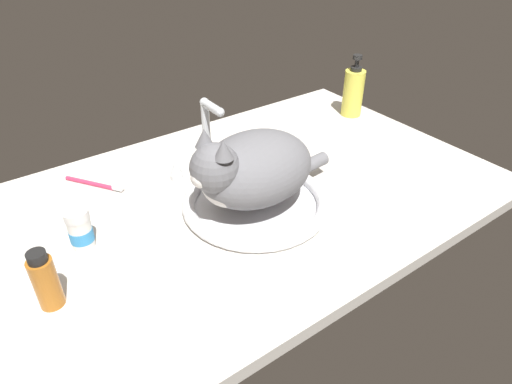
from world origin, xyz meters
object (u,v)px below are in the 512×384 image
object	(u,v)px
amber_bottle	(45,281)
cat	(250,169)
soap_pump_bottle	(353,92)
sink_basin	(256,202)
faucet	(208,144)
toothbrush	(96,184)
pill_bottle	(80,230)

from	to	relation	value
amber_bottle	cat	bearing A→B (deg)	3.20
amber_bottle	soap_pump_bottle	xyz separation A→B (cm)	(97.58, 25.28, 2.00)
soap_pump_bottle	amber_bottle	bearing A→B (deg)	-165.47
sink_basin	amber_bottle	bearing A→B (deg)	-176.74
sink_basin	cat	size ratio (longest dim) A/B	0.87
cat	soap_pump_bottle	bearing A→B (deg)	22.76
faucet	cat	distance (cm)	20.38
cat	soap_pump_bottle	world-z (taller)	cat
cat	amber_bottle	xyz separation A→B (cm)	(-43.06, -2.41, -5.15)
faucet	cat	size ratio (longest dim) A/B	0.56
sink_basin	toothbrush	distance (cm)	39.13
soap_pump_bottle	faucet	bearing A→B (deg)	-176.94
sink_basin	faucet	xyz separation A→B (cm)	(0.00, 19.91, 6.06)
sink_basin	pill_bottle	xyz separation A→B (cm)	(-35.47, 9.39, 2.71)
cat	pill_bottle	xyz separation A→B (cm)	(-33.79, 9.53, -6.60)
cat	amber_bottle	distance (cm)	43.43
amber_bottle	toothbrush	bearing A→B (deg)	59.56
faucet	soap_pump_bottle	size ratio (longest dim) A/B	1.13
cat	toothbrush	bearing A→B (deg)	129.88
amber_bottle	toothbrush	xyz separation A→B (cm)	(18.61, 31.67, -4.78)
faucet	toothbrush	xyz separation A→B (cm)	(-26.13, 9.21, -6.68)
sink_basin	toothbrush	world-z (taller)	sink_basin
pill_bottle	sink_basin	bearing A→B (deg)	-14.83
pill_bottle	amber_bottle	world-z (taller)	amber_bottle
faucet	cat	world-z (taller)	cat
toothbrush	amber_bottle	bearing A→B (deg)	-120.44
sink_basin	cat	distance (cm)	9.46
faucet	pill_bottle	size ratio (longest dim) A/B	2.47
cat	pill_bottle	bearing A→B (deg)	164.25
soap_pump_bottle	toothbrush	xyz separation A→B (cm)	(-78.97, 6.39, -6.79)
cat	toothbrush	world-z (taller)	cat
sink_basin	toothbrush	bearing A→B (deg)	131.90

